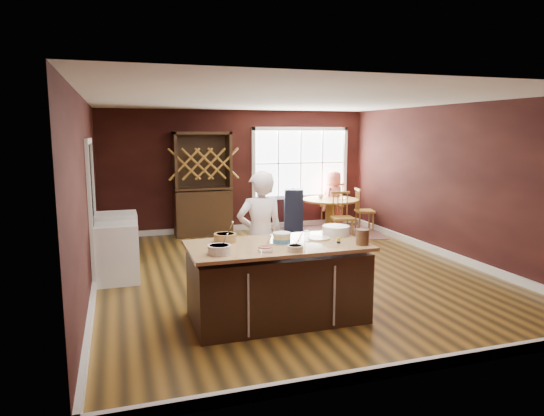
{
  "coord_description": "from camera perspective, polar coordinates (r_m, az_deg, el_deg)",
  "views": [
    {
      "loc": [
        -2.59,
        -7.09,
        2.23
      ],
      "look_at": [
        -0.31,
        -0.0,
        1.05
      ],
      "focal_mm": 32.0,
      "sensor_mm": 36.0,
      "label": 1
    }
  ],
  "objects": [
    {
      "name": "table_plate",
      "position": [
        10.77,
        8.25,
        1.05
      ],
      "size": [
        0.19,
        0.19,
        0.01
      ],
      "primitive_type": "cylinder",
      "color": "beige",
      "rests_on": "dining_table"
    },
    {
      "name": "layer_cake",
      "position": [
        5.75,
        1.16,
        -3.53
      ],
      "size": [
        0.3,
        0.3,
        0.12
      ],
      "primitive_type": null,
      "color": "silver",
      "rests_on": "kitchen_island"
    },
    {
      "name": "bowl_pink",
      "position": [
        5.33,
        -0.77,
        -4.88
      ],
      "size": [
        0.17,
        0.17,
        0.06
      ],
      "primitive_type": "cylinder",
      "color": "white",
      "rests_on": "kitchen_island"
    },
    {
      "name": "toddler",
      "position": [
        10.82,
        2.49,
        1.46
      ],
      "size": [
        0.18,
        0.14,
        0.26
      ],
      "primitive_type": null,
      "color": "#8CA5BF",
      "rests_on": "high_chair"
    },
    {
      "name": "window",
      "position": [
        11.35,
        3.37,
        5.3
      ],
      "size": [
        2.36,
        0.1,
        1.66
      ],
      "primitive_type": null,
      "color": "white",
      "rests_on": "room_shell"
    },
    {
      "name": "chair_east",
      "position": [
        11.2,
        10.86,
        -0.12
      ],
      "size": [
        0.47,
        0.48,
        0.97
      ],
      "primitive_type": null,
      "rotation": [
        0.0,
        0.0,
        1.36
      ],
      "color": "brown",
      "rests_on": "ground"
    },
    {
      "name": "bowl_blue",
      "position": [
        5.26,
        -6.21,
        -4.9
      ],
      "size": [
        0.26,
        0.26,
        0.1
      ],
      "primitive_type": "cylinder",
      "color": "beige",
      "rests_on": "kitchen_island"
    },
    {
      "name": "high_chair",
      "position": [
        10.86,
        2.53,
        -0.16
      ],
      "size": [
        0.51,
        0.51,
        1.01
      ],
      "primitive_type": null,
      "rotation": [
        0.0,
        0.0,
        -0.29
      ],
      "color": "#151D31",
      "rests_on": "ground"
    },
    {
      "name": "bowl_olive",
      "position": [
        5.37,
        2.75,
        -4.76
      ],
      "size": [
        0.18,
        0.18,
        0.07
      ],
      "primitive_type": "cylinder",
      "color": "beige",
      "rests_on": "kitchen_island"
    },
    {
      "name": "dinner_plate",
      "position": [
        6.0,
        5.5,
        -3.55
      ],
      "size": [
        0.28,
        0.28,
        0.02
      ],
      "primitive_type": "cylinder",
      "color": "#FFDFA6",
      "rests_on": "kitchen_island"
    },
    {
      "name": "baker",
      "position": [
        6.38,
        -1.39,
        -3.34
      ],
      "size": [
        0.64,
        0.42,
        1.73
      ],
      "primitive_type": "imported",
      "rotation": [
        0.0,
        0.0,
        3.15
      ],
      "color": "silver",
      "rests_on": "ground"
    },
    {
      "name": "dining_table",
      "position": [
        10.82,
        6.85,
        -0.07
      ],
      "size": [
        1.24,
        1.24,
        0.75
      ],
      "color": "brown",
      "rests_on": "ground"
    },
    {
      "name": "chair_south",
      "position": [
        10.12,
        8.28,
        -0.91
      ],
      "size": [
        0.49,
        0.47,
        1.01
      ],
      "primitive_type": null,
      "rotation": [
        0.0,
        0.0,
        -0.17
      ],
      "color": "#8C5E21",
      "rests_on": "ground"
    },
    {
      "name": "toy_figurine",
      "position": [
        5.78,
        7.84,
        -3.79
      ],
      "size": [
        0.05,
        0.05,
        0.08
      ],
      "primitive_type": null,
      "color": "yellow",
      "rests_on": "kitchen_island"
    },
    {
      "name": "doorway",
      "position": [
        7.79,
        -20.38,
        -0.45
      ],
      "size": [
        0.08,
        1.26,
        2.13
      ],
      "primitive_type": null,
      "color": "white",
      "rests_on": "room_shell"
    },
    {
      "name": "kitchen_island",
      "position": [
        5.85,
        0.62,
        -8.82
      ],
      "size": [
        2.1,
        1.1,
        0.92
      ],
      "color": "#362313",
      "rests_on": "ground"
    },
    {
      "name": "rug",
      "position": [
        10.92,
        6.8,
        -2.81
      ],
      "size": [
        2.52,
        2.15,
        0.01
      ],
      "primitive_type": "cube",
      "rotation": [
        0.0,
        0.0,
        -0.23
      ],
      "color": "brown",
      "rests_on": "ground"
    },
    {
      "name": "washer",
      "position": [
        7.58,
        -17.74,
        -5.07
      ],
      "size": [
        0.61,
        0.59,
        0.88
      ],
      "primitive_type": "cube",
      "color": "white",
      "rests_on": "ground"
    },
    {
      "name": "stoneware_crock",
      "position": [
        5.75,
        10.59,
        -3.39
      ],
      "size": [
        0.15,
        0.15,
        0.18
      ],
      "primitive_type": "cylinder",
      "color": "#463224",
      "rests_on": "kitchen_island"
    },
    {
      "name": "drinking_glass",
      "position": [
        5.81,
        4.12,
        -3.34
      ],
      "size": [
        0.07,
        0.07,
        0.14
      ],
      "primitive_type": "cylinder",
      "color": "silver",
      "rests_on": "kitchen_island"
    },
    {
      "name": "white_tub",
      "position": [
        6.24,
        7.53,
        -2.63
      ],
      "size": [
        0.35,
        0.35,
        0.12
      ],
      "primitive_type": "cylinder",
      "color": "white",
      "rests_on": "kitchen_island"
    },
    {
      "name": "dryer",
      "position": [
        8.2,
        -17.77,
        -3.83
      ],
      "size": [
        0.65,
        0.62,
        0.94
      ],
      "primitive_type": "cube",
      "color": "silver",
      "rests_on": "ground"
    },
    {
      "name": "room_shell",
      "position": [
        7.6,
        2.25,
        2.35
      ],
      "size": [
        7.0,
        7.0,
        7.0
      ],
      "color": "brown",
      "rests_on": "ground"
    },
    {
      "name": "chair_north",
      "position": [
        11.69,
        7.04,
        0.51
      ],
      "size": [
        0.54,
        0.53,
        1.03
      ],
      "primitive_type": null,
      "rotation": [
        0.0,
        0.0,
        3.46
      ],
      "color": "brown",
      "rests_on": "ground"
    },
    {
      "name": "bowl_yellow",
      "position": [
        5.84,
        -5.54,
        -3.49
      ],
      "size": [
        0.27,
        0.27,
        0.1
      ],
      "primitive_type": "cylinder",
      "color": "#AE7A56",
      "rests_on": "kitchen_island"
    },
    {
      "name": "table_cup",
      "position": [
        10.84,
        5.77,
        1.36
      ],
      "size": [
        0.12,
        0.12,
        0.09
      ],
      "primitive_type": "imported",
      "rotation": [
        0.0,
        0.0,
        0.01
      ],
      "color": "white",
      "rests_on": "dining_table"
    },
    {
      "name": "seated_woman",
      "position": [
        11.37,
        7.28,
        1.02
      ],
      "size": [
        0.78,
        0.72,
        1.33
      ],
      "primitive_type": "imported",
      "rotation": [
        0.0,
        0.0,
        3.74
      ],
      "color": "#EC7567",
      "rests_on": "ground"
    },
    {
      "name": "hutch",
      "position": [
        10.52,
        -8.17,
        2.81
      ],
      "size": [
        1.21,
        0.51,
        2.23
      ],
      "primitive_type": "cube",
      "color": "black",
      "rests_on": "ground"
    }
  ]
}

